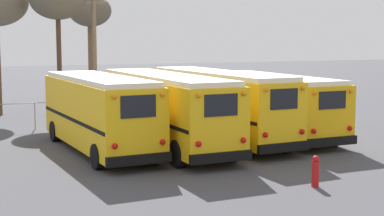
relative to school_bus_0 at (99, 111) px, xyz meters
The scene contains 9 objects.
ground_plane 4.74m from the school_bus_0, ahead, with size 160.00×160.00×0.00m, color #424247.
school_bus_0 is the anchor object (origin of this frame).
school_bus_1 2.92m from the school_bus_0, ahead, with size 2.79×11.00×3.23m.
school_bus_2 5.86m from the school_bus_0, ahead, with size 2.97×10.78×3.26m.
school_bus_3 8.77m from the school_bus_0, ahead, with size 2.68×9.50×3.01m.
utility_pole 11.73m from the school_bus_0, 76.93° to the left, with size 1.80×0.29×7.88m.
bare_tree_1 18.80m from the school_bus_0, 77.48° to the left, with size 3.07×3.07×7.91m.
fence_line 8.63m from the school_bus_0, 59.38° to the left, with size 16.82×0.06×1.42m.
fire_hydrant 10.03m from the school_bus_0, 60.18° to the right, with size 0.24×0.24×1.03m.
Camera 1 is at (-10.48, -23.78, 4.82)m, focal length 55.00 mm.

